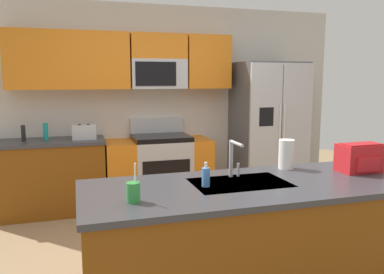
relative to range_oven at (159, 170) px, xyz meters
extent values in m
plane|color=#997A56|center=(0.06, -1.80, -0.44)|extent=(9.00, 9.00, 0.00)
cube|color=beige|center=(0.06, 0.35, 0.86)|extent=(5.20, 0.10, 2.60)
cube|color=orange|center=(-1.44, 0.14, 1.41)|extent=(0.70, 0.32, 0.70)
cube|color=orange|center=(-0.72, 0.14, 1.41)|extent=(0.75, 0.32, 0.70)
cube|color=orange|center=(0.71, 0.14, 1.41)|extent=(0.59, 0.32, 0.70)
cube|color=#B7BABF|center=(0.04, 0.14, 1.25)|extent=(0.72, 0.32, 0.38)
cube|color=black|center=(-0.02, -0.03, 1.25)|extent=(0.52, 0.01, 0.30)
cube|color=orange|center=(0.04, 0.14, 1.60)|extent=(0.72, 0.32, 0.32)
cube|color=brown|center=(-1.35, 0.00, -0.01)|extent=(1.29, 0.60, 0.86)
cube|color=#38383D|center=(-1.35, 0.00, 0.44)|extent=(1.32, 0.63, 0.04)
cube|color=#B7BABF|center=(0.04, 0.00, -0.02)|extent=(0.72, 0.60, 0.84)
cube|color=black|center=(0.04, -0.31, 0.01)|extent=(0.60, 0.01, 0.36)
cube|color=black|center=(0.04, 0.00, 0.43)|extent=(0.72, 0.60, 0.06)
cube|color=#B7BABF|center=(0.04, 0.27, 0.56)|extent=(0.72, 0.06, 0.20)
cube|color=orange|center=(-0.50, 0.00, -0.02)|extent=(0.36, 0.60, 0.84)
cube|color=orange|center=(0.54, 0.00, -0.02)|extent=(0.28, 0.60, 0.84)
cube|color=#4C4F54|center=(1.55, -0.05, 0.48)|extent=(0.90, 0.70, 1.85)
cube|color=#B7BABF|center=(1.32, -0.42, 0.48)|extent=(0.44, 0.04, 1.81)
cube|color=#B7BABF|center=(1.77, -0.42, 0.48)|extent=(0.44, 0.04, 1.81)
cylinder|color=silver|center=(1.52, -0.45, 0.57)|extent=(0.02, 0.02, 0.60)
cylinder|color=silver|center=(1.58, -0.45, 0.57)|extent=(0.02, 0.02, 0.60)
cube|color=black|center=(1.32, -0.44, 0.70)|extent=(0.20, 0.00, 0.24)
cube|color=brown|center=(0.18, -2.47, -0.01)|extent=(2.40, 0.89, 0.86)
cube|color=#38383D|center=(0.18, -2.47, 0.44)|extent=(2.44, 0.93, 0.04)
cube|color=#B7BABF|center=(0.08, -2.42, 0.44)|extent=(0.68, 0.44, 0.03)
cube|color=#B7BABF|center=(-0.93, -0.05, 0.55)|extent=(0.28, 0.16, 0.18)
cube|color=black|center=(-0.98, -0.05, 0.63)|extent=(0.03, 0.11, 0.01)
cube|color=black|center=(-0.88, -0.05, 0.63)|extent=(0.03, 0.11, 0.01)
cylinder|color=black|center=(-1.61, 0.00, 0.55)|extent=(0.05, 0.05, 0.19)
cylinder|color=teal|center=(-1.37, 0.03, 0.56)|extent=(0.06, 0.06, 0.20)
cylinder|color=#B7BABF|center=(0.08, -2.25, 0.60)|extent=(0.03, 0.03, 0.28)
cylinder|color=#B7BABF|center=(0.08, -2.35, 0.73)|extent=(0.02, 0.20, 0.02)
cylinder|color=#B7BABF|center=(0.14, -2.25, 0.51)|extent=(0.02, 0.02, 0.10)
cylinder|color=green|center=(-0.71, -2.64, 0.52)|extent=(0.08, 0.08, 0.12)
cylinder|color=white|center=(-0.70, -2.64, 0.63)|extent=(0.01, 0.03, 0.14)
cylinder|color=#4C8CD8|center=(-0.19, -2.45, 0.52)|extent=(0.06, 0.06, 0.13)
cylinder|color=white|center=(-0.19, -2.45, 0.61)|extent=(0.02, 0.02, 0.04)
cylinder|color=white|center=(0.62, -2.13, 0.58)|extent=(0.12, 0.12, 0.24)
cube|color=red|center=(1.11, -2.39, 0.57)|extent=(0.32, 0.20, 0.22)
cube|color=#AD1A1E|center=(1.11, -2.41, 0.67)|extent=(0.30, 0.14, 0.03)
cube|color=red|center=(1.11, -2.50, 0.54)|extent=(0.20, 0.03, 0.11)
camera|label=1|loc=(-1.02, -4.88, 1.19)|focal=36.25mm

